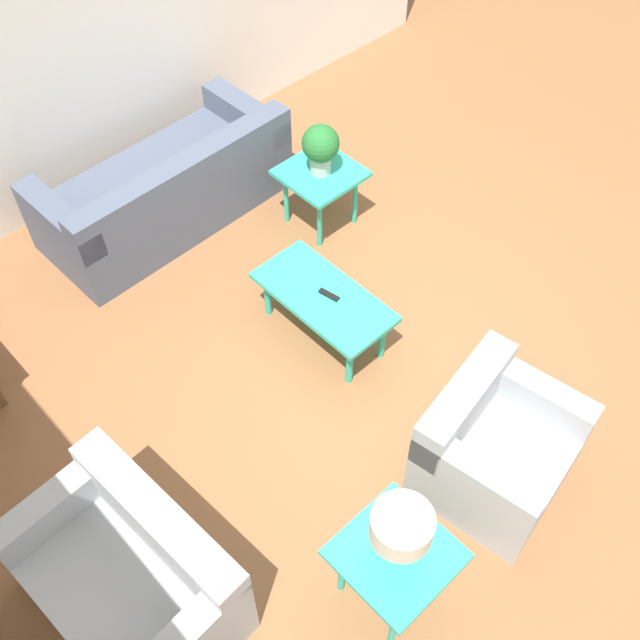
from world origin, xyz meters
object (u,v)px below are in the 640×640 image
at_px(armchair, 493,448).
at_px(side_table_plant, 321,179).
at_px(potted_plant, 321,146).
at_px(sofa, 167,190).
at_px(coffee_table, 324,300).
at_px(loveseat, 133,577).
at_px(side_table_lamp, 395,558).
at_px(table_lamp, 401,528).

relative_size(armchair, side_table_plant, 1.69).
bearing_deg(potted_plant, armchair, 160.71).
bearing_deg(side_table_plant, sofa, 44.34).
bearing_deg(potted_plant, side_table_plant, 90.00).
relative_size(armchair, potted_plant, 2.36).
xyz_separation_m(sofa, coffee_table, (-1.80, -0.06, 0.08)).
bearing_deg(armchair, side_table_plant, 61.32).
bearing_deg(side_table_plant, loveseat, 118.46).
height_order(sofa, side_table_lamp, sofa).
bearing_deg(potted_plant, loveseat, 118.46).
bearing_deg(side_table_plant, table_lamp, 143.87).
distance_m(armchair, side_table_lamp, 1.01).
xyz_separation_m(armchair, potted_plant, (2.45, -0.86, 0.46)).
xyz_separation_m(sofa, loveseat, (-2.49, 2.05, 0.01)).
distance_m(sofa, table_lamp, 3.62).
bearing_deg(table_lamp, side_table_plant, -36.13).
xyz_separation_m(coffee_table, side_table_lamp, (-1.64, 1.03, 0.08)).
height_order(side_table_plant, potted_plant, potted_plant).
relative_size(coffee_table, table_lamp, 2.44).
relative_size(coffee_table, side_table_plant, 1.77).
bearing_deg(side_table_lamp, coffee_table, -32.17).
xyz_separation_m(loveseat, potted_plant, (1.59, -2.93, 0.47)).
xyz_separation_m(coffee_table, table_lamp, (-1.64, 1.03, 0.47)).
bearing_deg(potted_plant, table_lamp, 143.87).
bearing_deg(sofa, loveseat, 49.18).
xyz_separation_m(loveseat, table_lamp, (-0.95, -1.08, 0.54)).
distance_m(loveseat, side_table_plant, 3.34).
bearing_deg(side_table_plant, coffee_table, 137.55).
xyz_separation_m(sofa, side_table_lamp, (-3.45, 0.97, 0.16)).
bearing_deg(armchair, potted_plant, 61.32).
distance_m(coffee_table, table_lamp, 2.00).
height_order(side_table_lamp, potted_plant, potted_plant).
bearing_deg(coffee_table, sofa, 1.99).
height_order(sofa, table_lamp, table_lamp).
relative_size(coffee_table, side_table_lamp, 1.77).
relative_size(sofa, potted_plant, 4.93).
xyz_separation_m(side_table_lamp, potted_plant, (2.54, -1.86, 0.32)).
distance_m(side_table_lamp, table_lamp, 0.39).
height_order(coffee_table, side_table_plant, side_table_plant).
height_order(side_table_plant, table_lamp, table_lamp).
distance_m(side_table_plant, side_table_lamp, 3.15).
bearing_deg(loveseat, side_table_lamp, 44.98).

